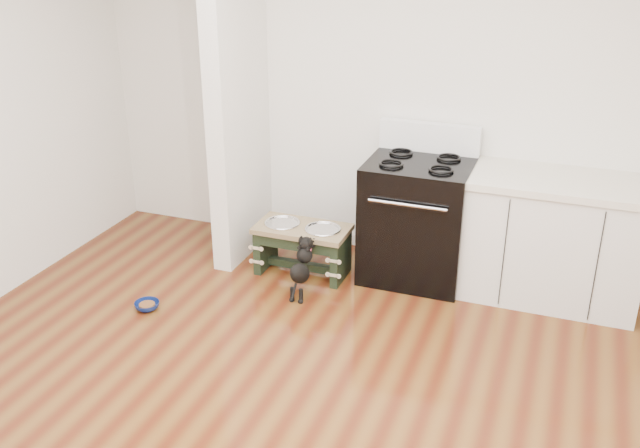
{
  "coord_description": "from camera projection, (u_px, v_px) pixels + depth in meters",
  "views": [
    {
      "loc": [
        1.28,
        -2.69,
        2.59
      ],
      "look_at": [
        -0.28,
        1.5,
        0.62
      ],
      "focal_mm": 40.0,
      "sensor_mm": 36.0,
      "label": 1
    }
  ],
  "objects": [
    {
      "name": "puppy",
      "position": [
        302.0,
        266.0,
        5.14
      ],
      "size": [
        0.13,
        0.37,
        0.44
      ],
      "color": "black",
      "rests_on": "ground"
    },
    {
      "name": "dog_feeder",
      "position": [
        302.0,
        240.0,
        5.45
      ],
      "size": [
        0.71,
        0.38,
        0.41
      ],
      "color": "black",
      "rests_on": "ground"
    },
    {
      "name": "floor_bowl",
      "position": [
        147.0,
        306.0,
        5.04
      ],
      "size": [
        0.2,
        0.2,
        0.05
      ],
      "rotation": [
        0.0,
        0.0,
        -0.16
      ],
      "color": "#0C1A54",
      "rests_on": "ground"
    },
    {
      "name": "partition_wall",
      "position": [
        237.0,
        89.0,
        5.39
      ],
      "size": [
        0.15,
        0.8,
        2.7
      ],
      "primitive_type": "cube",
      "color": "silver",
      "rests_on": "ground"
    },
    {
      "name": "room_shell",
      "position": [
        260.0,
        154.0,
        3.11
      ],
      "size": [
        5.0,
        5.0,
        5.0
      ],
      "color": "silver",
      "rests_on": "ground"
    },
    {
      "name": "oven_range",
      "position": [
        417.0,
        218.0,
        5.34
      ],
      "size": [
        0.76,
        0.69,
        1.14
      ],
      "color": "black",
      "rests_on": "ground"
    },
    {
      "name": "ground",
      "position": [
        271.0,
        446.0,
        3.76
      ],
      "size": [
        5.0,
        5.0,
        0.0
      ],
      "primitive_type": "plane",
      "color": "#4D1D0D",
      "rests_on": "ground"
    },
    {
      "name": "cabinet_run",
      "position": [
        553.0,
        239.0,
        5.05
      ],
      "size": [
        1.24,
        0.64,
        0.91
      ],
      "color": "silver",
      "rests_on": "ground"
    }
  ]
}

